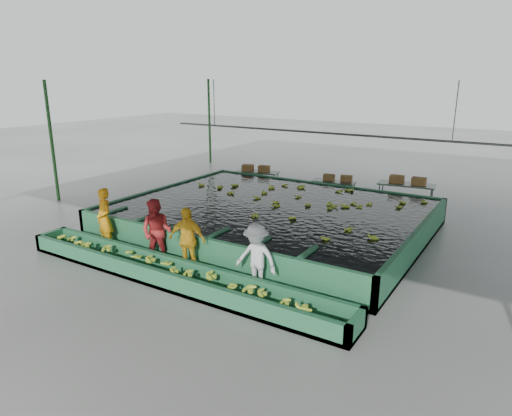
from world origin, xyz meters
The scene contains 21 objects.
ground centered at (0.00, 0.00, 0.00)m, with size 80.00×80.00×0.00m, color gray.
shed_roof centered at (0.00, 0.00, 5.00)m, with size 20.00×22.00×0.04m, color gray.
shed_posts centered at (0.00, 0.00, 2.50)m, with size 20.00×22.00×5.00m, color #235623, non-canonical shape.
flotation_tank centered at (0.00, 1.50, 0.45)m, with size 10.00×8.00×0.90m, color #26673F, non-canonical shape.
tank_water centered at (0.00, 1.50, 0.85)m, with size 9.70×7.70×0.00m, color black.
sorting_trough centered at (0.00, -3.60, 0.25)m, with size 10.00×1.00×0.50m, color #26673F, non-canonical shape.
cableway_rail centered at (0.00, 5.00, 3.00)m, with size 0.08×0.08×14.00m, color #59605B.
rail_hanger_left centered at (-5.00, 5.00, 4.00)m, with size 0.04×0.04×2.00m, color #59605B.
rail_hanger_right centered at (5.00, 5.00, 4.00)m, with size 0.04×0.04×2.00m, color #59605B.
worker_a centered at (-3.38, -2.80, 0.95)m, with size 0.69×0.45×1.90m, color orange.
worker_b centered at (-1.22, -2.80, 0.93)m, with size 0.91×0.70×1.86m, color red.
worker_c centered at (-0.12, -2.80, 0.90)m, with size 1.06×0.44×1.81m, color yellow.
worker_d centered at (2.06, -2.80, 0.86)m, with size 1.11×0.64×1.71m, color silver.
packing_table_left centered at (-3.40, 6.10, 0.44)m, with size 1.95×0.78×0.89m, color #59605B, non-canonical shape.
packing_table_mid centered at (0.29, 6.31, 0.41)m, with size 1.81×0.73×0.83m, color #59605B, non-canonical shape.
packing_table_right centered at (3.23, 6.72, 0.50)m, with size 2.18×0.87×0.99m, color #59605B, non-canonical shape.
box_stack_left centered at (-3.50, 6.09, 0.89)m, with size 1.29×0.36×0.28m, color brown, non-canonical shape.
box_stack_mid centered at (0.42, 6.40, 0.83)m, with size 1.21×0.34×0.26m, color brown, non-canonical shape.
box_stack_right centered at (3.27, 6.70, 0.99)m, with size 1.40×0.39×0.30m, color brown, non-canonical shape.
floating_bananas centered at (0.00, 2.30, 0.85)m, with size 8.62×5.88×0.12m, color #B1CD30, non-canonical shape.
trough_bananas centered at (0.00, -3.60, 0.40)m, with size 8.31×0.55×0.11m, color #B1CD30, non-canonical shape.
Camera 1 is at (7.54, -11.58, 5.10)m, focal length 32.00 mm.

